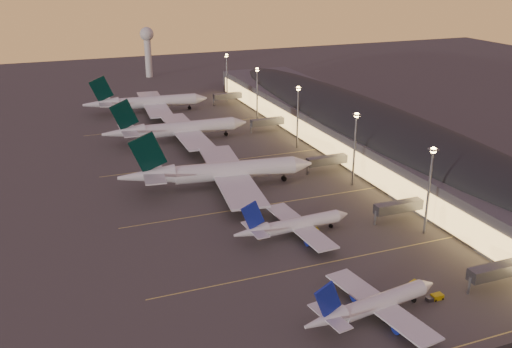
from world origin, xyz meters
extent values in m
plane|color=#3E3C39|center=(0.00, 0.00, 0.00)|extent=(700.00, 700.00, 0.00)
cylinder|color=silver|center=(2.81, -29.58, 3.34)|extent=(22.24, 6.78, 3.73)
cone|color=silver|center=(15.42, -27.79, 3.34)|extent=(4.03, 4.19, 3.73)
cone|color=silver|center=(-12.95, -31.82, 3.81)|extent=(10.33, 5.09, 3.73)
cube|color=silver|center=(1.76, -29.73, 2.69)|extent=(10.73, 32.03, 0.41)
cylinder|color=navy|center=(1.49, -22.78, 1.43)|extent=(5.30, 3.47, 2.80)
cylinder|color=navy|center=(3.44, -36.48, 1.43)|extent=(5.30, 3.47, 2.80)
cube|color=navy|center=(-12.46, -31.75, 8.65)|extent=(6.85, 1.52, 8.10)
cube|color=silver|center=(-11.76, -31.65, 4.37)|extent=(5.09, 11.71, 0.26)
cylinder|color=black|center=(11.93, -28.29, 0.74)|extent=(0.34, 0.34, 1.47)
cylinder|color=black|center=(11.93, -28.29, 0.52)|extent=(1.13, 0.79, 1.05)
cylinder|color=black|center=(0.70, -27.24, 0.74)|extent=(0.34, 0.34, 1.47)
cylinder|color=black|center=(0.70, -27.24, 0.52)|extent=(1.13, 0.79, 1.05)
cylinder|color=black|center=(1.43, -32.42, 0.74)|extent=(0.34, 0.34, 1.47)
cylinder|color=black|center=(1.43, -32.42, 0.52)|extent=(1.13, 0.79, 1.05)
cylinder|color=silver|center=(3.52, 12.36, 3.40)|extent=(22.50, 5.08, 3.80)
cone|color=silver|center=(16.46, 13.11, 3.40)|extent=(3.81, 4.00, 3.80)
cone|color=silver|center=(-12.64, 11.43, 3.87)|extent=(10.28, 4.37, 3.80)
cube|color=silver|center=(2.45, 12.30, 2.73)|extent=(8.32, 32.31, 0.42)
cylinder|color=navy|center=(2.76, 19.37, 1.45)|extent=(5.20, 3.14, 2.85)
cylinder|color=navy|center=(3.57, 5.32, 1.45)|extent=(5.20, 3.14, 2.85)
cube|color=navy|center=(-12.14, 11.46, 8.80)|extent=(6.98, 0.97, 8.24)
cube|color=silver|center=(-11.42, 11.50, 4.44)|extent=(4.26, 11.71, 0.27)
cylinder|color=black|center=(12.88, 12.90, 0.75)|extent=(0.32, 0.32, 1.50)
cylinder|color=black|center=(12.88, 12.90, 0.53)|extent=(1.10, 0.73, 1.06)
cylinder|color=black|center=(1.57, 14.91, 0.75)|extent=(0.32, 0.32, 1.50)
cylinder|color=black|center=(1.57, 14.91, 0.53)|extent=(1.10, 0.73, 1.06)
cylinder|color=black|center=(1.88, 9.60, 0.75)|extent=(0.32, 0.32, 1.50)
cylinder|color=black|center=(1.88, 9.60, 0.53)|extent=(1.10, 0.73, 1.06)
cylinder|color=silver|center=(-1.86, 54.41, 5.65)|extent=(42.00, 11.26, 6.28)
cone|color=silver|center=(22.08, 51.49, 5.65)|extent=(7.41, 7.05, 6.28)
cone|color=silver|center=(-31.79, 58.06, 6.44)|extent=(19.38, 8.50, 6.28)
cube|color=silver|center=(-3.86, 54.65, 4.55)|extent=(19.32, 61.74, 0.69)
cylinder|color=#52555A|center=(-0.91, 67.75, 2.43)|extent=(9.88, 5.81, 4.71)
cylinder|color=#52555A|center=(-4.14, 41.23, 2.43)|extent=(9.88, 5.81, 4.71)
cube|color=black|center=(-30.86, 57.94, 14.55)|extent=(12.41, 2.43, 13.94)
cube|color=silver|center=(-29.53, 57.78, 7.38)|extent=(9.30, 22.51, 0.44)
cylinder|color=black|center=(15.46, 52.30, 1.26)|extent=(0.56, 0.56, 2.51)
cylinder|color=black|center=(15.46, 52.30, 0.88)|extent=(1.88, 1.30, 1.76)
cylinder|color=black|center=(-4.66, 59.18, 1.26)|extent=(0.56, 0.56, 2.51)
cylinder|color=black|center=(-4.66, 59.18, 0.88)|extent=(1.88, 1.30, 1.76)
cylinder|color=black|center=(-5.72, 50.45, 1.26)|extent=(0.56, 0.56, 2.51)
cylinder|color=black|center=(-5.72, 50.45, 0.88)|extent=(1.88, 1.30, 1.76)
cylinder|color=silver|center=(-2.28, 112.47, 5.30)|extent=(39.04, 6.51, 5.89)
cone|color=silver|center=(20.33, 112.11, 5.30)|extent=(6.37, 5.99, 5.89)
cone|color=silver|center=(-30.55, 112.92, 6.04)|extent=(17.68, 6.17, 5.89)
cube|color=silver|center=(-4.16, 112.50, 4.27)|extent=(12.21, 57.11, 0.65)
cylinder|color=#52555A|center=(-2.71, 125.00, 2.28)|extent=(8.86, 4.56, 4.42)
cylinder|color=#52555A|center=(-3.11, 99.95, 2.28)|extent=(8.86, 4.56, 4.42)
cube|color=black|center=(-29.67, 112.90, 13.64)|extent=(11.63, 1.07, 13.07)
cube|color=silver|center=(-28.41, 112.88, 6.92)|extent=(6.61, 20.59, 0.41)
cylinder|color=black|center=(14.08, 112.21, 1.18)|extent=(0.48, 0.48, 2.36)
cylinder|color=black|center=(14.08, 112.21, 0.82)|extent=(1.67, 1.06, 1.65)
cylinder|color=black|center=(-5.36, 116.64, 1.18)|extent=(0.48, 0.48, 2.36)
cylinder|color=black|center=(-5.36, 116.64, 0.82)|extent=(1.67, 1.06, 1.65)
cylinder|color=black|center=(-5.49, 108.39, 1.18)|extent=(0.48, 0.48, 2.36)
cylinder|color=black|center=(-5.49, 108.39, 0.82)|extent=(1.67, 1.06, 1.65)
cylinder|color=silver|center=(-4.69, 165.83, 5.29)|extent=(39.18, 8.57, 5.88)
cone|color=silver|center=(17.83, 164.26, 5.29)|extent=(6.66, 6.30, 5.88)
cone|color=silver|center=(-32.83, 167.80, 6.02)|extent=(17.92, 7.09, 5.88)
cube|color=silver|center=(-6.56, 165.97, 4.26)|extent=(15.22, 57.46, 0.65)
cylinder|color=#52555A|center=(-4.44, 178.35, 2.28)|extent=(9.06, 5.01, 4.41)
cylinder|color=#52555A|center=(-6.18, 153.41, 2.28)|extent=(9.06, 5.01, 4.41)
cube|color=black|center=(-31.95, 167.74, 13.62)|extent=(11.63, 1.69, 13.04)
cube|color=silver|center=(-30.70, 167.65, 6.91)|extent=(7.68, 20.84, 0.41)
cylinder|color=black|center=(11.60, 164.70, 1.18)|extent=(0.50, 0.50, 2.35)
cylinder|color=black|center=(11.60, 164.70, 0.82)|extent=(1.71, 1.14, 1.65)
cylinder|color=black|center=(-7.53, 170.16, 1.18)|extent=(0.50, 0.50, 2.35)
cylinder|color=black|center=(-7.53, 170.16, 0.82)|extent=(1.71, 1.14, 1.65)
cylinder|color=black|center=(-8.10, 161.95, 1.18)|extent=(0.50, 0.50, 2.35)
cylinder|color=black|center=(-8.10, 161.95, 0.82)|extent=(1.71, 1.14, 1.65)
cube|color=#47484C|center=(62.00, 72.50, 6.00)|extent=(40.00, 255.00, 12.00)
ellipsoid|color=black|center=(62.00, 72.50, 12.00)|extent=(39.00, 253.00, 10.92)
cube|color=#F6BF63|center=(41.80, 72.50, 5.00)|extent=(0.40, 244.80, 8.00)
cube|color=#52555A|center=(34.00, -30.00, 4.50)|extent=(16.00, 3.20, 3.00)
cylinder|color=slate|center=(26.00, -30.00, 2.20)|extent=(0.70, 0.70, 4.40)
cube|color=#52555A|center=(34.00, 10.00, 4.50)|extent=(16.00, 3.20, 3.00)
cylinder|color=slate|center=(26.00, 10.00, 2.20)|extent=(0.70, 0.70, 4.40)
cube|color=#52555A|center=(34.00, 55.00, 4.50)|extent=(16.00, 3.20, 3.00)
cylinder|color=slate|center=(26.00, 55.00, 2.20)|extent=(0.70, 0.70, 4.40)
cube|color=#52555A|center=(34.00, 112.00, 4.50)|extent=(16.00, 3.20, 3.00)
cylinder|color=slate|center=(26.00, 112.00, 2.20)|extent=(0.70, 0.70, 4.40)
cube|color=#52555A|center=(34.00, 168.00, 4.50)|extent=(16.00, 3.20, 3.00)
cylinder|color=slate|center=(26.00, 168.00, 2.20)|extent=(0.70, 0.70, 4.40)
cylinder|color=slate|center=(36.00, 0.00, 12.50)|extent=(0.70, 0.70, 25.00)
cube|color=slate|center=(36.00, 0.00, 25.20)|extent=(2.20, 2.20, 0.50)
sphere|color=#FFC961|center=(36.00, 0.00, 25.00)|extent=(1.80, 1.80, 1.80)
cylinder|color=slate|center=(36.00, 40.00, 12.50)|extent=(0.70, 0.70, 25.00)
cube|color=slate|center=(36.00, 40.00, 25.20)|extent=(2.20, 2.20, 0.50)
sphere|color=#FFC961|center=(36.00, 40.00, 25.00)|extent=(1.80, 1.80, 1.80)
cylinder|color=slate|center=(36.00, 85.00, 12.50)|extent=(0.70, 0.70, 25.00)
cube|color=slate|center=(36.00, 85.00, 25.20)|extent=(2.20, 2.20, 0.50)
sphere|color=#FFC961|center=(36.00, 85.00, 25.00)|extent=(1.80, 1.80, 1.80)
cylinder|color=slate|center=(36.00, 130.00, 12.50)|extent=(0.70, 0.70, 25.00)
cube|color=slate|center=(36.00, 130.00, 25.20)|extent=(2.20, 2.20, 0.50)
sphere|color=#FFC961|center=(36.00, 130.00, 25.00)|extent=(1.80, 1.80, 1.80)
cylinder|color=slate|center=(36.00, 175.00, 12.50)|extent=(0.70, 0.70, 25.00)
cube|color=slate|center=(36.00, 175.00, 25.20)|extent=(2.20, 2.20, 0.50)
sphere|color=#FFC961|center=(36.00, 175.00, 25.00)|extent=(1.80, 1.80, 1.80)
cylinder|color=silver|center=(10.00, 260.00, 13.00)|extent=(4.40, 4.40, 26.00)
sphere|color=silver|center=(10.00, 260.00, 28.00)|extent=(9.00, 9.00, 9.00)
cube|color=#D8C659|center=(0.00, -5.00, 0.01)|extent=(90.00, 0.36, 0.00)
cube|color=#D8C659|center=(0.00, 35.00, 0.01)|extent=(90.00, 0.36, 0.00)
cube|color=#D8C659|center=(0.00, 80.00, 0.01)|extent=(90.00, 0.36, 0.00)
cube|color=#D8C659|center=(0.00, 135.00, 0.01)|extent=(90.00, 0.36, 0.00)
cube|color=gold|center=(17.71, -29.14, 0.62)|extent=(2.73, 1.73, 1.24)
cube|color=#52555A|center=(15.69, -29.18, 0.45)|extent=(1.60, 1.49, 0.90)
cylinder|color=black|center=(18.72, -28.28, 0.25)|extent=(0.50, 0.21, 0.50)
cylinder|color=black|center=(18.74, -29.97, 0.25)|extent=(0.50, 0.21, 0.50)
cylinder|color=black|center=(16.69, -28.31, 0.25)|extent=(0.50, 0.21, 0.50)
cylinder|color=black|center=(16.71, -30.01, 0.25)|extent=(0.50, 0.21, 0.50)
cube|color=gold|center=(16.20, -22.51, 0.57)|extent=(2.88, 2.38, 1.13)
cube|color=#52555A|center=(14.49, -23.22, 0.41)|extent=(1.85, 1.79, 0.83)
cylinder|color=black|center=(16.76, -21.44, 0.23)|extent=(0.49, 0.35, 0.45)
cylinder|color=black|center=(17.35, -22.86, 0.23)|extent=(0.49, 0.35, 0.45)
cylinder|color=black|center=(15.04, -22.15, 0.23)|extent=(0.49, 0.35, 0.45)
cylinder|color=black|center=(15.64, -23.58, 0.23)|extent=(0.49, 0.35, 0.45)
cube|color=gold|center=(6.73, 11.82, 0.61)|extent=(2.66, 1.67, 1.21)
cube|color=#52555A|center=(4.74, 11.81, 0.44)|extent=(1.55, 1.44, 0.88)
cylinder|color=black|center=(7.72, 12.66, 0.24)|extent=(0.49, 0.20, 0.49)
cylinder|color=black|center=(7.73, 11.00, 0.24)|extent=(0.49, 0.20, 0.49)
cylinder|color=black|center=(5.73, 12.65, 0.24)|extent=(0.49, 0.20, 0.49)
cylinder|color=black|center=(5.74, 10.99, 0.24)|extent=(0.49, 0.20, 0.49)
camera|label=1|loc=(-62.40, -118.85, 73.31)|focal=40.00mm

